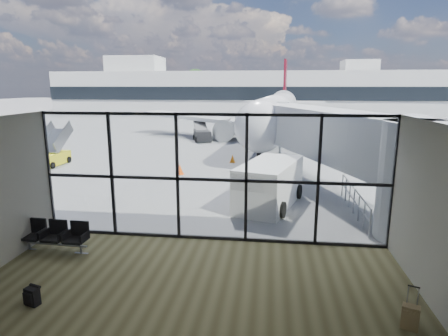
% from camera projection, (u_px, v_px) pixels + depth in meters
% --- Properties ---
extents(ground, '(220.00, 220.00, 0.00)m').
position_uv_depth(ground, '(256.00, 125.00, 52.14)').
color(ground, slate).
rests_on(ground, ground).
extents(lounge_shell, '(12.02, 8.01, 4.51)m').
position_uv_depth(lounge_shell, '(177.00, 213.00, 8.16)').
color(lounge_shell, brown).
rests_on(lounge_shell, ground).
extents(glass_curtain_wall, '(12.10, 0.12, 4.50)m').
position_uv_depth(glass_curtain_wall, '(212.00, 178.00, 12.89)').
color(glass_curtain_wall, white).
rests_on(glass_curtain_wall, ground).
extents(jet_bridge, '(8.00, 16.50, 4.33)m').
position_uv_depth(jet_bridge, '(328.00, 138.00, 19.05)').
color(jet_bridge, '#ACAFB2').
rests_on(jet_bridge, ground).
extents(apron_railing, '(0.06, 5.46, 1.11)m').
position_uv_depth(apron_railing, '(354.00, 197.00, 15.94)').
color(apron_railing, gray).
rests_on(apron_railing, ground).
extents(far_terminal, '(80.00, 12.20, 11.00)m').
position_uv_depth(far_terminal, '(258.00, 92.00, 72.59)').
color(far_terminal, '#B4B4AF').
rests_on(far_terminal, ground).
extents(tree_0, '(4.95, 4.95, 7.12)m').
position_uv_depth(tree_0, '(70.00, 89.00, 87.60)').
color(tree_0, '#382619').
rests_on(tree_0, ground).
extents(tree_1, '(5.61, 5.61, 8.07)m').
position_uv_depth(tree_1, '(94.00, 86.00, 86.74)').
color(tree_1, '#382619').
rests_on(tree_1, ground).
extents(tree_2, '(6.27, 6.27, 9.03)m').
position_uv_depth(tree_2, '(119.00, 83.00, 85.88)').
color(tree_2, '#382619').
rests_on(tree_2, ground).
extents(tree_3, '(4.95, 4.95, 7.12)m').
position_uv_depth(tree_3, '(144.00, 89.00, 85.42)').
color(tree_3, '#382619').
rests_on(tree_3, ground).
extents(tree_4, '(5.61, 5.61, 8.07)m').
position_uv_depth(tree_4, '(170.00, 86.00, 84.56)').
color(tree_4, '#382619').
rests_on(tree_4, ground).
extents(tree_5, '(6.27, 6.27, 9.03)m').
position_uv_depth(tree_5, '(196.00, 83.00, 83.70)').
color(tree_5, '#382619').
rests_on(tree_5, ground).
extents(seating_row, '(2.28, 0.73, 1.01)m').
position_uv_depth(seating_row, '(56.00, 234.00, 12.40)').
color(seating_row, gray).
rests_on(seating_row, ground).
extents(backpack, '(0.39, 0.38, 0.51)m').
position_uv_depth(backpack, '(32.00, 296.00, 9.30)').
color(backpack, black).
rests_on(backpack, ground).
extents(suitcase, '(0.43, 0.37, 1.01)m').
position_uv_depth(suitcase, '(410.00, 317.00, 8.36)').
color(suitcase, olive).
rests_on(suitcase, ground).
extents(airliner, '(29.95, 34.77, 8.96)m').
position_uv_depth(airliner, '(277.00, 112.00, 38.77)').
color(airliner, silver).
rests_on(airliner, ground).
extents(service_van, '(3.24, 4.98, 2.00)m').
position_uv_depth(service_van, '(269.00, 184.00, 16.95)').
color(service_van, silver).
rests_on(service_van, ground).
extents(belt_loader, '(2.48, 4.19, 1.83)m').
position_uv_depth(belt_loader, '(202.00, 135.00, 37.19)').
color(belt_loader, black).
rests_on(belt_loader, ground).
extents(mobile_stairs, '(1.83, 3.33, 2.32)m').
position_uv_depth(mobile_stairs, '(50.00, 157.00, 25.85)').
color(mobile_stairs, yellow).
rests_on(mobile_stairs, ground).
extents(traffic_cone_a, '(0.45, 0.45, 0.64)m').
position_uv_depth(traffic_cone_a, '(180.00, 169.00, 23.12)').
color(traffic_cone_a, '#FE530D').
rests_on(traffic_cone_a, ground).
extents(traffic_cone_b, '(0.41, 0.41, 0.58)m').
position_uv_depth(traffic_cone_b, '(232.00, 159.00, 26.73)').
color(traffic_cone_b, '#D06A0A').
rests_on(traffic_cone_b, ground).
extents(traffic_cone_c, '(0.38, 0.38, 0.54)m').
position_uv_depth(traffic_cone_c, '(246.00, 170.00, 23.08)').
color(traffic_cone_c, orange).
rests_on(traffic_cone_c, ground).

